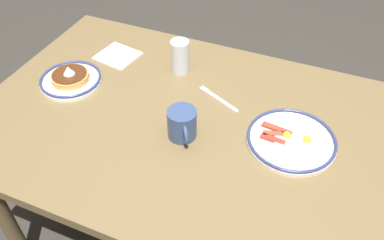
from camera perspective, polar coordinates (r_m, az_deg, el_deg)
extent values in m
plane|color=#33312C|center=(1.89, 0.24, -16.55)|extent=(6.00, 6.00, 0.00)
cube|color=brown|center=(1.33, 0.33, -0.92)|extent=(1.47, 0.94, 0.04)
cylinder|color=brown|center=(1.81, 23.96, -7.05)|extent=(0.06, 0.06, 0.69)
cylinder|color=brown|center=(2.05, -12.20, 3.12)|extent=(0.06, 0.06, 0.69)
cylinder|color=brown|center=(1.70, -25.38, -11.87)|extent=(0.06, 0.06, 0.69)
cylinder|color=white|center=(1.53, -16.82, 5.31)|extent=(0.22, 0.22, 0.01)
torus|color=navy|center=(1.53, -16.91, 5.66)|extent=(0.22, 0.22, 0.01)
cylinder|color=tan|center=(1.53, -16.92, 5.69)|extent=(0.14, 0.14, 0.01)
cylinder|color=gold|center=(1.52, -17.01, 6.05)|extent=(0.14, 0.14, 0.01)
cylinder|color=#4C2814|center=(1.52, -17.07, 6.28)|extent=(0.12, 0.12, 0.00)
cone|color=white|center=(1.51, -17.19, 6.78)|extent=(0.04, 0.04, 0.03)
cylinder|color=silver|center=(1.28, 13.90, -2.97)|extent=(0.28, 0.28, 0.01)
torus|color=navy|center=(1.27, 13.99, -2.60)|extent=(0.28, 0.28, 0.01)
cylinder|color=white|center=(1.28, 16.05, -2.67)|extent=(0.07, 0.07, 0.01)
sphere|color=yellow|center=(1.27, 16.04, -2.70)|extent=(0.03, 0.03, 0.03)
cylinder|color=white|center=(1.26, 13.08, -2.95)|extent=(0.07, 0.07, 0.01)
sphere|color=yellow|center=(1.27, 13.34, -2.14)|extent=(0.03, 0.03, 0.03)
cube|color=#993928|center=(1.29, 11.98, -1.24)|extent=(0.10, 0.03, 0.01)
cube|color=brown|center=(1.27, 11.71, -1.96)|extent=(0.08, 0.04, 0.01)
cube|color=#9F3326|center=(1.26, 11.43, -2.71)|extent=(0.08, 0.03, 0.01)
cylinder|color=#334772|center=(1.24, -1.43, -0.52)|extent=(0.09, 0.09, 0.10)
torus|color=#334772|center=(1.21, -1.03, -1.99)|extent=(0.05, 0.06, 0.07)
cylinder|color=brown|center=(1.22, -1.46, 0.57)|extent=(0.08, 0.08, 0.01)
cylinder|color=silver|center=(1.50, -1.71, 9.03)|extent=(0.07, 0.07, 0.13)
cylinder|color=black|center=(1.51, -1.70, 8.43)|extent=(0.06, 0.06, 0.09)
cube|color=white|center=(1.64, -10.53, 9.00)|extent=(0.17, 0.16, 0.00)
cube|color=silver|center=(1.40, 3.90, 2.92)|extent=(0.16, 0.09, 0.01)
cube|color=silver|center=(1.44, 1.93, 4.60)|extent=(0.03, 0.02, 0.00)
cube|color=silver|center=(1.44, 1.75, 4.50)|extent=(0.03, 0.02, 0.00)
cube|color=silver|center=(1.44, 1.58, 4.40)|extent=(0.03, 0.02, 0.00)
cube|color=silver|center=(1.43, 1.41, 4.30)|extent=(0.03, 0.02, 0.00)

